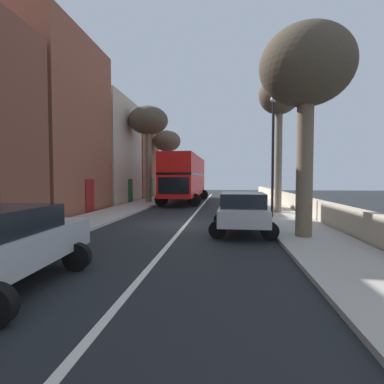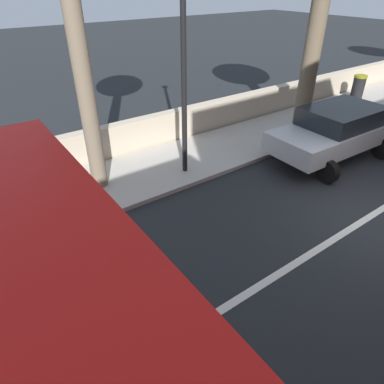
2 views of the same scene
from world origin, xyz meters
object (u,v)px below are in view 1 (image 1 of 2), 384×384
double_decker_bus (185,176)px  street_tree_right_3 (306,71)px  lamppost_right (273,147)px  street_tree_left_6 (148,123)px  street_tree_left_4 (148,121)px  parked_car_silver_right_3 (243,210)px  street_tree_right_5 (279,99)px  street_tree_left_2 (167,142)px

double_decker_bus → street_tree_right_3: size_ratio=1.54×
lamppost_right → street_tree_left_6: bearing=134.0°
street_tree_right_3 → street_tree_left_6: bearing=122.4°
street_tree_left_6 → lamppost_right: (9.11, -9.44, -3.15)m
street_tree_left_4 → double_decker_bus: bearing=13.5°
street_tree_left_4 → lamppost_right: bearing=-45.8°
street_tree_right_3 → lamppost_right: street_tree_right_3 is taller
double_decker_bus → street_tree_left_4: street_tree_left_4 is taller
parked_car_silver_right_3 → street_tree_left_6: bearing=118.0°
double_decker_bus → street_tree_left_4: size_ratio=1.36×
street_tree_right_5 → lamppost_right: size_ratio=1.29×
street_tree_right_3 → lamppost_right: (-0.26, 5.33, -2.02)m
street_tree_right_3 → street_tree_left_6: size_ratio=0.88×
street_tree_left_6 → street_tree_right_3: bearing=-57.6°
street_tree_right_3 → street_tree_right_5: street_tree_right_5 is taller
lamppost_right → street_tree_left_4: bearing=134.2°
street_tree_right_3 → lamppost_right: bearing=92.8°
street_tree_left_2 → street_tree_left_6: (0.01, -8.53, 0.66)m
parked_car_silver_right_3 → street_tree_left_4: (-7.29, 13.66, 6.22)m
double_decker_bus → street_tree_left_6: (-3.11, -0.65, 4.60)m
parked_car_silver_right_3 → street_tree_left_2: street_tree_left_2 is taller
parked_car_silver_right_3 → double_decker_bus: bearing=106.2°
double_decker_bus → street_tree_right_5: bearing=-49.4°
double_decker_bus → street_tree_left_2: 9.35m
parked_car_silver_right_3 → street_tree_right_3: bearing=-26.4°
double_decker_bus → lamppost_right: (6.00, -10.09, 1.45)m
double_decker_bus → parked_car_silver_right_3: 15.07m
lamppost_right → parked_car_silver_right_3: bearing=-112.7°
double_decker_bus → lamppost_right: bearing=-59.3°
street_tree_left_2 → parked_car_silver_right_3: bearing=-71.8°
street_tree_right_3 → street_tree_left_4: 17.46m
street_tree_left_6 → lamppost_right: 13.50m
street_tree_right_3 → parked_car_silver_right_3: bearing=153.6°
parked_car_silver_right_3 → street_tree_left_4: street_tree_left_4 is taller
lamppost_right → street_tree_right_3: bearing=-87.2°
lamppost_right → street_tree_left_2: bearing=116.9°
street_tree_right_5 → double_decker_bus: bearing=130.6°
street_tree_left_2 → street_tree_left_4: size_ratio=0.91×
parked_car_silver_right_3 → lamppost_right: bearing=67.3°
street_tree_left_2 → street_tree_right_3: street_tree_left_2 is taller
parked_car_silver_right_3 → lamppost_right: size_ratio=0.68×
double_decker_bus → street_tree_right_5: (6.69, -7.81, 4.48)m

